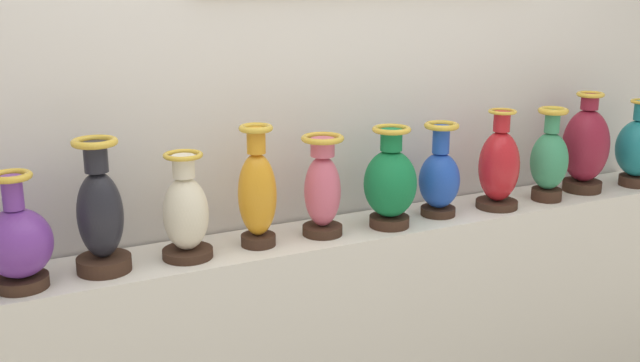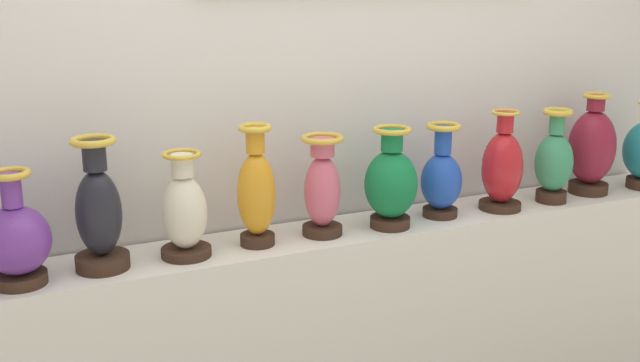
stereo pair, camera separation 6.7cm
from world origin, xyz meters
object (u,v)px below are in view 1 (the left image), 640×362
Objects in this scene: vase_sapphire at (439,177)px; vase_teal at (638,148)px; vase_ivory at (186,214)px; vase_rose at (322,188)px; vase_onyx at (100,216)px; vase_jade at (549,160)px; vase_burgundy at (586,147)px; vase_amber at (257,193)px; vase_emerald at (390,183)px; vase_crimson at (499,167)px; vase_violet at (18,243)px.

vase_sapphire is 0.95× the size of vase_teal.
vase_ivory is 0.98× the size of vase_rose.
vase_teal is (2.17, -0.03, -0.01)m from vase_onyx.
vase_jade is 1.01× the size of vase_teal.
vase_teal is (0.26, -0.04, -0.02)m from vase_burgundy.
vase_amber is (0.49, 0.00, 0.01)m from vase_onyx.
vase_ivory is 0.97× the size of vase_sapphire.
vase_onyx is 0.99× the size of vase_burgundy.
vase_onyx is 1.91m from vase_burgundy.
vase_rose is at bearing 0.63° from vase_ivory.
vase_burgundy is at bearing 2.14° from vase_emerald.
vase_jade is 0.90× the size of vase_burgundy.
vase_onyx is 1.69m from vase_jade.
vase_amber is 1.10× the size of vase_teal.
vase_rose is 1.19m from vase_burgundy.
vase_teal is (0.72, -0.01, 0.00)m from vase_crimson.
vase_jade is at bearing 0.08° from vase_emerald.
vase_ivory is (0.25, -0.00, -0.03)m from vase_onyx.
vase_teal is at bearing -1.25° from vase_rose.
vase_onyx is at bearing -179.96° from vase_amber.
vase_amber is at bearing -179.63° from vase_rose.
vase_sapphire is at bearing 175.05° from vase_crimson.
vase_burgundy is at bearing 0.26° from vase_onyx.
vase_crimson reaches higher than vase_ivory.
vase_violet is at bearing -180.00° from vase_jade.
vase_teal reaches higher than vase_violet.
vase_crimson is (1.68, 0.01, 0.02)m from vase_violet.
vase_sapphire is 0.92× the size of vase_crimson.
vase_sapphire is (1.43, 0.03, 0.01)m from vase_violet.
vase_teal is at bearing -0.79° from vase_onyx.
vase_amber is 1.16× the size of vase_rose.
vase_onyx is 2.17m from vase_teal.
vase_crimson is at bearing -1.12° from vase_amber.
vase_emerald is at bearing -0.05° from vase_violet.
vase_emerald is at bearing -1.57° from vase_onyx.
vase_sapphire is at bearing 178.04° from vase_teal.
vase_crimson reaches higher than vase_rose.
vase_ivory is 0.94m from vase_sapphire.
vase_jade is at bearing 179.49° from vase_teal.
vase_crimson is 0.72m from vase_teal.
vase_amber reaches higher than vase_crimson.
vase_violet is 0.83× the size of vase_onyx.
vase_crimson is 1.03× the size of vase_jade.
vase_ivory is at bearing 178.15° from vase_emerald.
vase_amber is at bearing 0.04° from vase_onyx.
vase_sapphire is 0.71m from vase_burgundy.
vase_emerald reaches higher than vase_rose.
vase_jade is at bearing -3.37° from vase_sapphire.
vase_crimson reaches higher than vase_teal.
vase_teal is at bearing -0.15° from vase_emerald.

